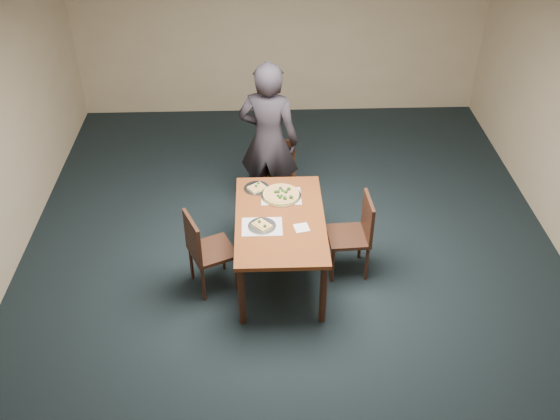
{
  "coord_description": "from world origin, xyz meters",
  "views": [
    {
      "loc": [
        -0.31,
        -4.81,
        4.53
      ],
      "look_at": [
        -0.14,
        0.18,
        0.85
      ],
      "focal_mm": 40.0,
      "sensor_mm": 36.0,
      "label": 1
    }
  ],
  "objects_px": {
    "chair_far": "(278,174)",
    "chair_left": "(205,248)",
    "diner": "(269,141)",
    "pizza_pan": "(281,194)",
    "slice_plate_near": "(262,226)",
    "chair_right": "(356,231)",
    "slice_plate_far": "(257,188)",
    "dining_table": "(280,225)"
  },
  "relations": [
    {
      "from": "chair_far",
      "to": "pizza_pan",
      "type": "distance_m",
      "value": 0.83
    },
    {
      "from": "chair_far",
      "to": "chair_right",
      "type": "relative_size",
      "value": 1.0
    },
    {
      "from": "diner",
      "to": "slice_plate_far",
      "type": "relative_size",
      "value": 6.82
    },
    {
      "from": "chair_right",
      "to": "slice_plate_far",
      "type": "xyz_separation_m",
      "value": [
        -1.02,
        0.47,
        0.25
      ]
    },
    {
      "from": "chair_left",
      "to": "slice_plate_far",
      "type": "xyz_separation_m",
      "value": [
        0.53,
        0.69,
        0.25
      ]
    },
    {
      "from": "dining_table",
      "to": "chair_left",
      "type": "bearing_deg",
      "value": -168.08
    },
    {
      "from": "dining_table",
      "to": "chair_left",
      "type": "distance_m",
      "value": 0.79
    },
    {
      "from": "chair_right",
      "to": "diner",
      "type": "xyz_separation_m",
      "value": [
        -0.88,
        1.14,
        0.44
      ]
    },
    {
      "from": "chair_far",
      "to": "chair_right",
      "type": "bearing_deg",
      "value": -55.68
    },
    {
      "from": "dining_table",
      "to": "chair_far",
      "type": "bearing_deg",
      "value": 89.26
    },
    {
      "from": "chair_right",
      "to": "slice_plate_near",
      "type": "bearing_deg",
      "value": -81.9
    },
    {
      "from": "diner",
      "to": "slice_plate_near",
      "type": "xyz_separation_m",
      "value": [
        -0.09,
        -1.33,
        -0.19
      ]
    },
    {
      "from": "diner",
      "to": "chair_right",
      "type": "bearing_deg",
      "value": 142.57
    },
    {
      "from": "slice_plate_far",
      "to": "pizza_pan",
      "type": "bearing_deg",
      "value": -30.46
    },
    {
      "from": "slice_plate_near",
      "to": "chair_left",
      "type": "bearing_deg",
      "value": -177.44
    },
    {
      "from": "chair_far",
      "to": "diner",
      "type": "xyz_separation_m",
      "value": [
        -0.1,
        0.02,
        0.44
      ]
    },
    {
      "from": "chair_far",
      "to": "pizza_pan",
      "type": "xyz_separation_m",
      "value": [
        0.01,
        -0.79,
        0.26
      ]
    },
    {
      "from": "slice_plate_near",
      "to": "pizza_pan",
      "type": "bearing_deg",
      "value": 67.84
    },
    {
      "from": "chair_left",
      "to": "diner",
      "type": "relative_size",
      "value": 0.48
    },
    {
      "from": "pizza_pan",
      "to": "dining_table",
      "type": "bearing_deg",
      "value": -94.12
    },
    {
      "from": "chair_left",
      "to": "slice_plate_near",
      "type": "bearing_deg",
      "value": -111.39
    },
    {
      "from": "chair_far",
      "to": "chair_left",
      "type": "relative_size",
      "value": 1.0
    },
    {
      "from": "dining_table",
      "to": "diner",
      "type": "height_order",
      "value": "diner"
    },
    {
      "from": "chair_right",
      "to": "slice_plate_far",
      "type": "bearing_deg",
      "value": -117.93
    },
    {
      "from": "chair_left",
      "to": "pizza_pan",
      "type": "height_order",
      "value": "chair_left"
    },
    {
      "from": "chair_far",
      "to": "chair_left",
      "type": "height_order",
      "value": "same"
    },
    {
      "from": "dining_table",
      "to": "pizza_pan",
      "type": "distance_m",
      "value": 0.4
    },
    {
      "from": "dining_table",
      "to": "slice_plate_far",
      "type": "height_order",
      "value": "slice_plate_far"
    },
    {
      "from": "chair_left",
      "to": "slice_plate_far",
      "type": "bearing_deg",
      "value": -61.64
    },
    {
      "from": "chair_far",
      "to": "slice_plate_near",
      "type": "height_order",
      "value": "chair_far"
    },
    {
      "from": "pizza_pan",
      "to": "diner",
      "type": "bearing_deg",
      "value": 98.01
    },
    {
      "from": "slice_plate_near",
      "to": "chair_far",
      "type": "bearing_deg",
      "value": 81.41
    },
    {
      "from": "chair_far",
      "to": "chair_right",
      "type": "distance_m",
      "value": 1.36
    },
    {
      "from": "chair_far",
      "to": "chair_left",
      "type": "distance_m",
      "value": 1.55
    },
    {
      "from": "chair_left",
      "to": "pizza_pan",
      "type": "relative_size",
      "value": 2.15
    },
    {
      "from": "diner",
      "to": "pizza_pan",
      "type": "distance_m",
      "value": 0.84
    },
    {
      "from": "chair_far",
      "to": "slice_plate_far",
      "type": "bearing_deg",
      "value": -111.41
    },
    {
      "from": "pizza_pan",
      "to": "slice_plate_near",
      "type": "height_order",
      "value": "pizza_pan"
    },
    {
      "from": "slice_plate_near",
      "to": "diner",
      "type": "bearing_deg",
      "value": 85.92
    },
    {
      "from": "chair_right",
      "to": "slice_plate_far",
      "type": "distance_m",
      "value": 1.15
    },
    {
      "from": "chair_left",
      "to": "diner",
      "type": "height_order",
      "value": "diner"
    },
    {
      "from": "diner",
      "to": "pizza_pan",
      "type": "height_order",
      "value": "diner"
    }
  ]
}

